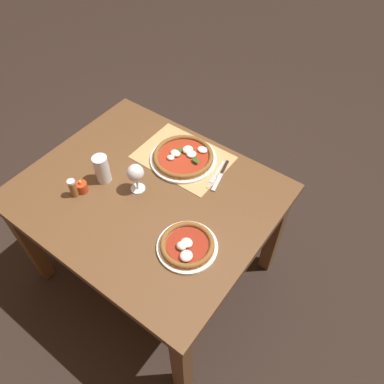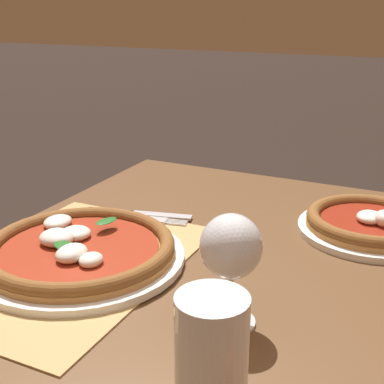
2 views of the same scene
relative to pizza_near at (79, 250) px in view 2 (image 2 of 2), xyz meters
name	(u,v)px [view 2 (image 2 of 2)]	position (x,y,z in m)	size (l,w,h in m)	color
dining_table	(235,368)	(0.01, 0.28, -0.13)	(1.18, 0.98, 0.74)	brown
paper_placemat	(70,263)	(0.01, -0.01, -0.02)	(0.46, 0.33, 0.00)	tan
pizza_near	(79,250)	(0.00, 0.00, 0.00)	(0.34, 0.34, 0.05)	white
pizza_far	(371,223)	(-0.33, 0.41, 0.00)	(0.26, 0.26, 0.05)	white
wine_glass	(231,251)	(0.06, 0.28, 0.08)	(0.08, 0.08, 0.16)	silver
pint_glass	(211,366)	(0.23, 0.33, 0.05)	(0.07, 0.07, 0.15)	silver
fork	(138,218)	(-0.19, -0.01, -0.02)	(0.05, 0.20, 0.00)	#B7B7BC
knife	(139,214)	(-0.21, -0.02, -0.02)	(0.07, 0.21, 0.01)	black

